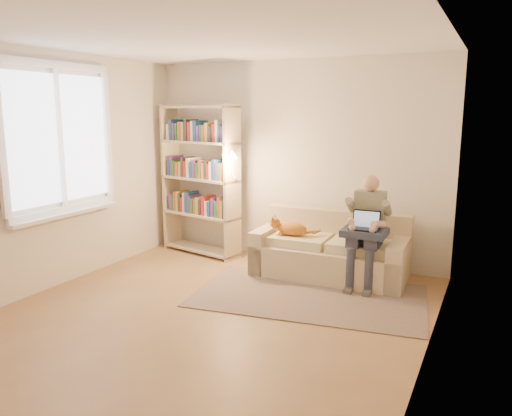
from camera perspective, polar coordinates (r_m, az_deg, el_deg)
The scene contains 13 objects.
floor at distance 4.92m, azimuth -5.88°, elevation -12.39°, with size 4.50×4.50×0.00m, color olive.
ceiling at distance 4.57m, azimuth -6.56°, elevation 19.13°, with size 4.00×4.50×0.02m, color white.
wall_left at distance 5.88m, azimuth -22.93°, elevation 3.79°, with size 0.02×4.50×2.60m, color silver.
wall_right at distance 3.89m, azimuth 19.54°, elevation 0.76°, with size 0.02×4.50×2.60m, color silver.
wall_back at distance 6.56m, azimuth 4.42°, elevation 5.28°, with size 4.00×0.02×2.60m, color silver.
window at distance 5.96m, azimuth -21.20°, elevation 4.73°, with size 0.12×1.52×1.69m.
sofa at distance 6.05m, azimuth 8.53°, elevation -5.18°, with size 1.80×0.85×0.76m.
person at distance 5.71m, azimuth 12.59°, elevation -1.83°, with size 0.35×0.55×1.25m.
cat at distance 6.00m, azimuth 4.35°, elevation -2.31°, with size 0.56×0.21×0.20m.
blanket at distance 5.63m, azimuth 11.63°, elevation -2.65°, with size 0.48×0.39×0.08m, color #252E41.
laptop at distance 5.62m, azimuth 11.69°, elevation -1.78°, with size 0.31×0.25×0.27m.
bookshelf at distance 6.83m, azimuth -6.41°, elevation 4.01°, with size 1.34×0.64×2.04m.
rug at distance 5.45m, azimuth 6.07°, elevation -9.93°, with size 2.41×1.42×0.01m, color #7E6A5B.
Camera 1 is at (2.43, -3.81, 1.95)m, focal length 35.00 mm.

